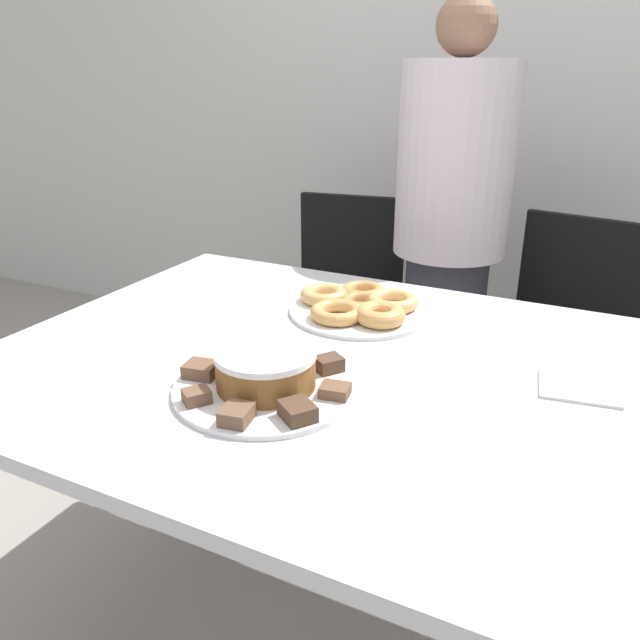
{
  "coord_description": "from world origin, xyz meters",
  "views": [
    {
      "loc": [
        0.47,
        -1.03,
        1.31
      ],
      "look_at": [
        -0.07,
        0.05,
        0.82
      ],
      "focal_mm": 35.0,
      "sensor_mm": 36.0,
      "label": 1
    }
  ],
  "objects_px": {
    "plate_cake": "(266,388)",
    "office_chair_right": "(555,367)",
    "person_standing": "(449,238)",
    "frosted_cake": "(266,368)",
    "napkin": "(579,388)",
    "plate_donuts": "(361,311)",
    "office_chair_left": "(340,327)"
  },
  "relations": [
    {
      "from": "person_standing",
      "to": "plate_cake",
      "type": "relative_size",
      "value": 4.44
    },
    {
      "from": "office_chair_right",
      "to": "frosted_cake",
      "type": "relative_size",
      "value": 4.73
    },
    {
      "from": "plate_cake",
      "to": "office_chair_left",
      "type": "bearing_deg",
      "value": 107.62
    },
    {
      "from": "person_standing",
      "to": "office_chair_right",
      "type": "xyz_separation_m",
      "value": [
        0.38,
        -0.02,
        -0.38
      ]
    },
    {
      "from": "person_standing",
      "to": "frosted_cake",
      "type": "xyz_separation_m",
      "value": [
        -0.03,
        -1.11,
        0.02
      ]
    },
    {
      "from": "plate_cake",
      "to": "plate_donuts",
      "type": "distance_m",
      "value": 0.44
    },
    {
      "from": "plate_donuts",
      "to": "frosted_cake",
      "type": "xyz_separation_m",
      "value": [
        -0.0,
        -0.44,
        0.04
      ]
    },
    {
      "from": "plate_cake",
      "to": "plate_donuts",
      "type": "bearing_deg",
      "value": 89.52
    },
    {
      "from": "person_standing",
      "to": "plate_donuts",
      "type": "height_order",
      "value": "person_standing"
    },
    {
      "from": "office_chair_left",
      "to": "plate_donuts",
      "type": "distance_m",
      "value": 0.83
    },
    {
      "from": "office_chair_right",
      "to": "frosted_cake",
      "type": "bearing_deg",
      "value": -100.2
    },
    {
      "from": "office_chair_right",
      "to": "plate_donuts",
      "type": "xyz_separation_m",
      "value": [
        -0.41,
        -0.66,
        0.36
      ]
    },
    {
      "from": "office_chair_right",
      "to": "plate_cake",
      "type": "height_order",
      "value": "office_chair_right"
    },
    {
      "from": "office_chair_right",
      "to": "plate_cake",
      "type": "relative_size",
      "value": 2.57
    },
    {
      "from": "office_chair_left",
      "to": "plate_cake",
      "type": "xyz_separation_m",
      "value": [
        0.35,
        -1.1,
        0.36
      ]
    },
    {
      "from": "frosted_cake",
      "to": "napkin",
      "type": "relative_size",
      "value": 1.2
    },
    {
      "from": "person_standing",
      "to": "frosted_cake",
      "type": "relative_size",
      "value": 8.18
    },
    {
      "from": "office_chair_left",
      "to": "plate_donuts",
      "type": "relative_size",
      "value": 2.55
    },
    {
      "from": "plate_donuts",
      "to": "frosted_cake",
      "type": "relative_size",
      "value": 1.86
    },
    {
      "from": "office_chair_left",
      "to": "office_chair_right",
      "type": "xyz_separation_m",
      "value": [
        0.77,
        -0.0,
        0.0
      ]
    },
    {
      "from": "plate_cake",
      "to": "napkin",
      "type": "relative_size",
      "value": 2.2
    },
    {
      "from": "office_chair_right",
      "to": "plate_cake",
      "type": "xyz_separation_m",
      "value": [
        -0.42,
        -1.1,
        0.36
      ]
    },
    {
      "from": "office_chair_left",
      "to": "napkin",
      "type": "xyz_separation_m",
      "value": [
        0.86,
        -0.84,
        0.35
      ]
    },
    {
      "from": "plate_cake",
      "to": "office_chair_right",
      "type": "bearing_deg",
      "value": 69.17
    },
    {
      "from": "office_chair_right",
      "to": "office_chair_left",
      "type": "bearing_deg",
      "value": -169.4
    },
    {
      "from": "plate_donuts",
      "to": "frosted_cake",
      "type": "height_order",
      "value": "frosted_cake"
    },
    {
      "from": "office_chair_left",
      "to": "frosted_cake",
      "type": "bearing_deg",
      "value": -80.75
    },
    {
      "from": "plate_cake",
      "to": "plate_donuts",
      "type": "height_order",
      "value": "same"
    },
    {
      "from": "person_standing",
      "to": "plate_cake",
      "type": "bearing_deg",
      "value": -91.71
    },
    {
      "from": "person_standing",
      "to": "frosted_cake",
      "type": "distance_m",
      "value": 1.11
    },
    {
      "from": "plate_cake",
      "to": "napkin",
      "type": "distance_m",
      "value": 0.57
    },
    {
      "from": "napkin",
      "to": "plate_donuts",
      "type": "bearing_deg",
      "value": 160.6
    }
  ]
}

